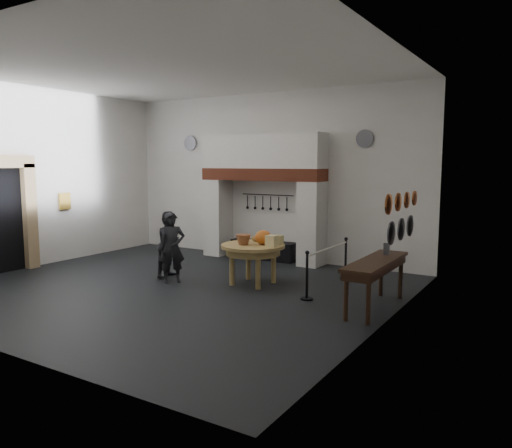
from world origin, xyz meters
The scene contains 36 objects.
floor centered at (0.00, 0.00, 0.00)m, with size 9.00×8.00×0.02m, color black.
ceiling centered at (0.00, 0.00, 4.50)m, with size 9.00×8.00×0.02m, color silver.
wall_back centered at (0.00, 4.00, 2.25)m, with size 9.00×0.02×4.50m, color silver.
wall_left centered at (-4.50, 0.00, 2.25)m, with size 0.02×8.00×4.50m, color silver.
wall_right centered at (4.50, 0.00, 2.25)m, with size 0.02×8.00×4.50m, color silver.
chimney_pier_left centered at (-1.48, 3.65, 1.07)m, with size 0.55×0.70×2.15m, color silver.
chimney_pier_right centered at (1.48, 3.65, 1.07)m, with size 0.55×0.70×2.15m, color silver.
hearth_brick_band centered at (0.00, 3.65, 2.31)m, with size 3.50×0.72×0.32m, color #9E442B.
chimney_hood centered at (0.00, 3.65, 2.92)m, with size 3.50×0.70×0.90m, color silver.
iron_range centered at (0.00, 3.72, 0.25)m, with size 1.90×0.45×0.50m, color black.
utensil_rail centered at (0.00, 3.92, 1.75)m, with size 0.02×0.02×1.60m, color black.
door_recess centered at (-4.47, -1.00, 1.25)m, with size 0.04×1.10×2.50m, color black.
door_jamb_far centered at (-4.38, -0.30, 1.30)m, with size 0.22×0.30×2.60m, color tan.
wall_plaque centered at (-4.45, 0.80, 1.60)m, with size 0.05×0.34×0.44m, color gold.
work_table centered at (1.25, 1.17, 0.84)m, with size 1.38×1.38×0.07m, color tan.
pumpkin centered at (1.45, 1.27, 1.03)m, with size 0.36×0.36×0.31m, color orange.
cheese_block_big centered at (1.75, 1.12, 0.99)m, with size 0.22×0.22×0.24m, color #F2DA90.
cheese_block_small centered at (1.73, 1.42, 0.97)m, with size 0.18×0.18×0.20m, color #EFDD8F.
wicker_basket centered at (1.10, 1.02, 0.98)m, with size 0.32×0.32×0.22m, color #995C38.
bread_loaf centered at (1.15, 1.52, 0.94)m, with size 0.31×0.18×0.13m, color olive.
visitor_near centered at (-0.34, 0.37, 0.77)m, with size 0.56×0.37×1.55m, color black.
visitor_far centered at (-0.74, 0.77, 0.76)m, with size 0.74×0.58×1.52m, color black.
side_table centered at (4.10, 0.75, 0.87)m, with size 0.55×2.20×0.06m, color #341C13.
pewter_jug centered at (4.10, 1.35, 1.01)m, with size 0.12×0.12×0.22m, color #4D4C52.
copper_pan_a centered at (4.46, 0.20, 1.95)m, with size 0.34×0.34×0.03m, color #C6662D.
copper_pan_b centered at (4.46, 0.75, 1.95)m, with size 0.32×0.32×0.03m, color #C6662D.
copper_pan_c centered at (4.46, 1.30, 1.95)m, with size 0.30×0.30×0.03m, color #C6662D.
copper_pan_d centered at (4.46, 1.85, 1.95)m, with size 0.28×0.28×0.03m, color #C6662D.
pewter_plate_left centered at (4.46, 0.40, 1.45)m, with size 0.40×0.40×0.03m, color #4C4C51.
pewter_plate_mid centered at (4.46, 1.00, 1.45)m, with size 0.40×0.40×0.03m, color #4C4C51.
pewter_plate_right centered at (4.46, 1.60, 1.45)m, with size 0.40×0.40×0.03m, color #4C4C51.
pewter_plate_back_left centered at (-2.70, 3.96, 3.20)m, with size 0.44×0.44×0.03m, color #4C4C51.
pewter_plate_back_right centered at (2.70, 3.96, 3.20)m, with size 0.44×0.44×0.03m, color #4C4C51.
barrier_post_near centered at (2.78, 0.66, 0.45)m, with size 0.05×0.05×0.90m, color black.
barrier_post_far centered at (2.78, 2.66, 0.45)m, with size 0.05×0.05×0.90m, color black.
barrier_rope centered at (2.78, 1.66, 0.85)m, with size 0.04×0.04×2.00m, color white.
Camera 1 is at (6.86, -7.83, 2.63)m, focal length 35.00 mm.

